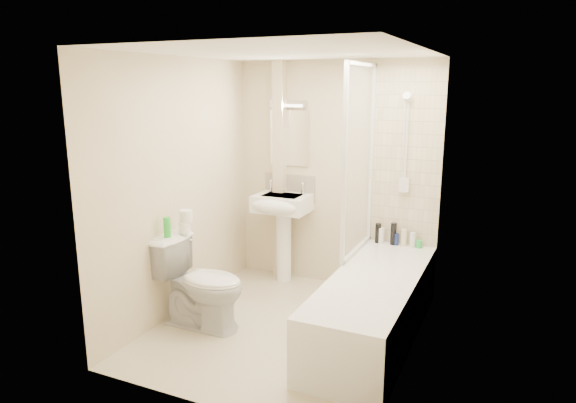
% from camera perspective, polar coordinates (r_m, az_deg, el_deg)
% --- Properties ---
extents(floor, '(2.50, 2.50, 0.00)m').
position_cam_1_polar(floor, '(4.76, -0.26, -13.98)').
color(floor, beige).
rests_on(floor, ground).
extents(wall_back, '(2.20, 0.02, 2.40)m').
position_cam_1_polar(wall_back, '(5.49, 5.20, 2.86)').
color(wall_back, beige).
rests_on(wall_back, ground).
extents(wall_left, '(0.02, 2.50, 2.40)m').
position_cam_1_polar(wall_left, '(4.90, -12.04, 1.43)').
color(wall_left, beige).
rests_on(wall_left, ground).
extents(wall_right, '(0.02, 2.50, 2.40)m').
position_cam_1_polar(wall_right, '(4.03, 14.09, -1.14)').
color(wall_right, beige).
rests_on(wall_right, ground).
extents(ceiling, '(2.20, 2.50, 0.02)m').
position_cam_1_polar(ceiling, '(4.25, -0.29, 16.27)').
color(ceiling, white).
rests_on(ceiling, wall_back).
extents(tile_back, '(0.70, 0.01, 1.75)m').
position_cam_1_polar(tile_back, '(5.24, 12.98, 4.61)').
color(tile_back, beige).
rests_on(tile_back, wall_back).
extents(tile_right, '(0.01, 2.10, 1.75)m').
position_cam_1_polar(tile_right, '(4.17, 14.61, 2.48)').
color(tile_right, beige).
rests_on(tile_right, wall_right).
extents(pipe_boxing, '(0.12, 0.12, 2.40)m').
position_cam_1_polar(pipe_boxing, '(5.66, -0.94, 3.23)').
color(pipe_boxing, beige).
rests_on(pipe_boxing, ground).
extents(splashback, '(0.60, 0.02, 0.30)m').
position_cam_1_polar(splashback, '(5.70, 0.19, 1.55)').
color(splashback, beige).
rests_on(splashback, wall_back).
extents(mirror, '(0.46, 0.01, 0.60)m').
position_cam_1_polar(mirror, '(5.61, 0.19, 7.06)').
color(mirror, white).
rests_on(mirror, wall_back).
extents(strip_light, '(0.42, 0.07, 0.07)m').
position_cam_1_polar(strip_light, '(5.57, 0.09, 10.82)').
color(strip_light, silver).
rests_on(strip_light, wall_back).
extents(bathtub, '(0.70, 2.10, 0.55)m').
position_cam_1_polar(bathtub, '(4.58, 9.55, -11.29)').
color(bathtub, white).
rests_on(bathtub, ground).
extents(shower_screen, '(0.04, 0.92, 1.80)m').
position_cam_1_polar(shower_screen, '(4.90, 7.93, 4.56)').
color(shower_screen, white).
rests_on(shower_screen, bathtub).
extents(shower_fixture, '(0.10, 0.16, 0.99)m').
position_cam_1_polar(shower_fixture, '(5.19, 12.93, 5.87)').
color(shower_fixture, white).
rests_on(shower_fixture, wall_back).
extents(pedestal_sink, '(0.58, 0.52, 1.12)m').
position_cam_1_polar(pedestal_sink, '(5.55, -0.77, -1.32)').
color(pedestal_sink, white).
rests_on(pedestal_sink, ground).
extents(bottle_black_a, '(0.06, 0.06, 0.20)m').
position_cam_1_polar(bottle_black_a, '(5.38, 9.98, -3.48)').
color(bottle_black_a, black).
rests_on(bottle_black_a, bathtub).
extents(bottle_white_a, '(0.06, 0.06, 0.16)m').
position_cam_1_polar(bottle_white_a, '(5.38, 10.32, -3.73)').
color(bottle_white_a, white).
rests_on(bottle_white_a, bathtub).
extents(bottle_black_b, '(0.06, 0.06, 0.23)m').
position_cam_1_polar(bottle_black_b, '(5.34, 11.64, -3.55)').
color(bottle_black_b, black).
rests_on(bottle_black_b, bathtub).
extents(bottle_blue, '(0.05, 0.05, 0.12)m').
position_cam_1_polar(bottle_blue, '(5.35, 11.95, -4.12)').
color(bottle_blue, navy).
rests_on(bottle_blue, bathtub).
extents(bottle_cream, '(0.06, 0.06, 0.17)m').
position_cam_1_polar(bottle_cream, '(5.33, 12.74, -3.94)').
color(bottle_cream, beige).
rests_on(bottle_cream, bathtub).
extents(bottle_white_b, '(0.06, 0.06, 0.15)m').
position_cam_1_polar(bottle_white_b, '(5.32, 13.69, -4.17)').
color(bottle_white_b, white).
rests_on(bottle_white_b, bathtub).
extents(bottle_green, '(0.06, 0.06, 0.08)m').
position_cam_1_polar(bottle_green, '(5.32, 14.37, -4.60)').
color(bottle_green, green).
rests_on(bottle_green, bathtub).
extents(toilet, '(0.47, 0.81, 0.83)m').
position_cam_1_polar(toilet, '(4.72, -9.60, -8.89)').
color(toilet, white).
rests_on(toilet, ground).
extents(toilet_roll_lower, '(0.11, 0.11, 0.11)m').
position_cam_1_polar(toilet_roll_lower, '(4.77, -11.42, -2.83)').
color(toilet_roll_lower, white).
rests_on(toilet_roll_lower, toilet).
extents(toilet_roll_upper, '(0.12, 0.12, 0.10)m').
position_cam_1_polar(toilet_roll_upper, '(4.75, -11.28, -1.58)').
color(toilet_roll_upper, white).
rests_on(toilet_roll_upper, toilet_roll_lower).
extents(green_bottle, '(0.06, 0.06, 0.18)m').
position_cam_1_polar(green_bottle, '(4.66, -13.28, -2.81)').
color(green_bottle, green).
rests_on(green_bottle, toilet).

